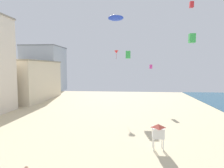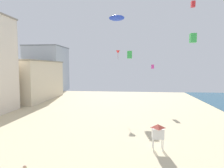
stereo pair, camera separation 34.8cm
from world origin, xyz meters
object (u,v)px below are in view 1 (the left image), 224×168
at_px(kite_blue_parafoil_2, 116,18).
at_px(kite_green_box_2, 128,55).
at_px(kite_red_box, 192,5).
at_px(lifeguard_stand, 158,131).
at_px(kite_green_box, 192,38).
at_px(kite_magenta_box, 151,67).
at_px(kite_red_delta, 116,52).

xyz_separation_m(kite_blue_parafoil_2, kite_green_box_2, (1.77, 11.12, -4.76)).
xyz_separation_m(kite_blue_parafoil_2, kite_red_box, (11.19, 0.79, 1.88)).
distance_m(lifeguard_stand, kite_blue_parafoil_2, 18.15).
xyz_separation_m(lifeguard_stand, kite_green_box_2, (-3.19, 22.03, 8.86)).
xyz_separation_m(lifeguard_stand, kite_green_box, (4.82, 6.28, 9.83)).
height_order(kite_magenta_box, kite_red_box, kite_red_box).
distance_m(kite_green_box, kite_blue_parafoil_2, 11.47).
distance_m(lifeguard_stand, kite_green_box_2, 23.96).
bearing_deg(kite_blue_parafoil_2, kite_magenta_box, 63.88).
xyz_separation_m(kite_blue_parafoil_2, kite_red_delta, (-0.78, 12.88, -4.06)).
bearing_deg(lifeguard_stand, kite_red_box, 64.88).
bearing_deg(kite_green_box_2, kite_red_box, -47.64).
bearing_deg(kite_blue_parafoil_2, kite_green_box_2, 80.93).
bearing_deg(kite_red_box, lifeguard_stand, -118.00).
xyz_separation_m(kite_red_box, kite_red_delta, (-11.97, 12.09, -5.94)).
bearing_deg(kite_magenta_box, lifeguard_stand, -94.16).
relative_size(kite_green_box, kite_green_box_2, 0.72).
bearing_deg(kite_green_box_2, kite_green_box, -63.03).
height_order(kite_red_box, kite_green_box_2, kite_red_box).
relative_size(kite_red_box, kite_green_box_2, 0.56).
distance_m(kite_magenta_box, kite_red_delta, 8.23).
height_order(lifeguard_stand, kite_red_box, kite_red_box).
bearing_deg(lifeguard_stand, kite_blue_parafoil_2, 117.37).
bearing_deg(kite_red_box, kite_green_box, -104.51).
height_order(lifeguard_stand, kite_green_box, kite_green_box).
xyz_separation_m(kite_magenta_box, kite_red_box, (4.43, -13.01, 9.09)).
xyz_separation_m(kite_green_box, kite_red_box, (1.40, 5.42, 5.67)).
xyz_separation_m(kite_green_box, kite_magenta_box, (-3.02, 18.43, -3.42)).
height_order(kite_blue_parafoil_2, kite_red_delta, kite_blue_parafoil_2).
height_order(kite_red_box, kite_red_delta, kite_red_box).
bearing_deg(kite_red_delta, kite_green_box_2, -34.58).
relative_size(kite_green_box_2, kite_red_delta, 0.81).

